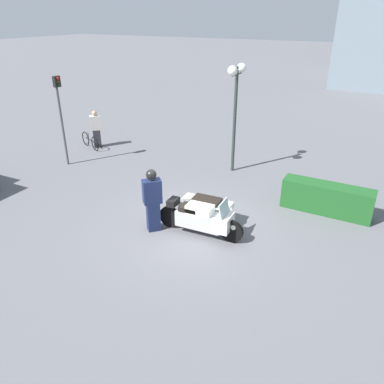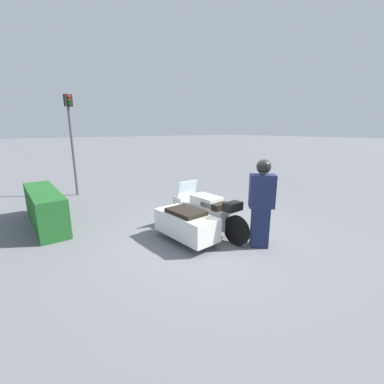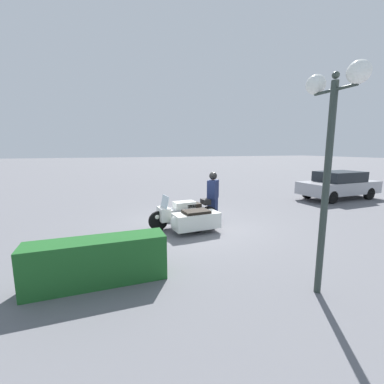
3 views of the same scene
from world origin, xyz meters
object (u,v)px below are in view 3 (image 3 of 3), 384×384
object	(u,v)px
police_motorcycle	(188,217)
officer_rider	(213,195)
hedge_bush_curbside	(98,261)
parked_car_background	(339,185)
twin_lamp_post	(331,125)

from	to	relation	value
police_motorcycle	officer_rider	bearing A→B (deg)	-151.47
hedge_bush_curbside	parked_car_background	world-z (taller)	parked_car_background
police_motorcycle	officer_rider	distance (m)	1.58
twin_lamp_post	hedge_bush_curbside	bearing A→B (deg)	-24.47
parked_car_background	officer_rider	bearing A→B (deg)	-171.68
police_motorcycle	hedge_bush_curbside	size ratio (longest dim) A/B	0.94
officer_rider	twin_lamp_post	bearing A→B (deg)	-49.24
officer_rider	parked_car_background	distance (m)	8.30
officer_rider	hedge_bush_curbside	world-z (taller)	officer_rider
hedge_bush_curbside	twin_lamp_post	size ratio (longest dim) A/B	0.67
hedge_bush_curbside	officer_rider	bearing A→B (deg)	-140.11
twin_lamp_post	parked_car_background	bearing A→B (deg)	-141.26
police_motorcycle	parked_car_background	world-z (taller)	parked_car_background
police_motorcycle	hedge_bush_curbside	distance (m)	3.84
officer_rider	parked_car_background	bearing A→B (deg)	53.66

